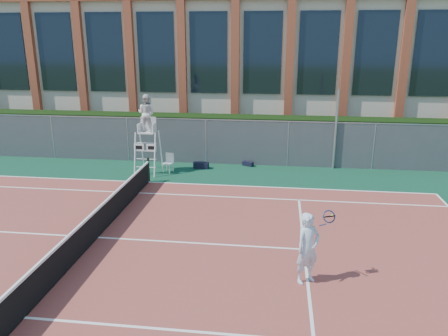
# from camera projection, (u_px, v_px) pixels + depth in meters

# --- Properties ---
(ground) EXTENTS (120.00, 120.00, 0.00)m
(ground) POSITION_uv_depth(u_px,v_px,m) (98.00, 238.00, 13.69)
(ground) COLOR #233814
(apron) EXTENTS (36.00, 20.00, 0.01)m
(apron) POSITION_uv_depth(u_px,v_px,m) (110.00, 225.00, 14.64)
(apron) COLOR #0C3628
(apron) RESTS_ON ground
(tennis_court) EXTENTS (23.77, 10.97, 0.02)m
(tennis_court) POSITION_uv_depth(u_px,v_px,m) (98.00, 238.00, 13.69)
(tennis_court) COLOR brown
(tennis_court) RESTS_ON apron
(tennis_net) EXTENTS (0.10, 11.30, 1.10)m
(tennis_net) POSITION_uv_depth(u_px,v_px,m) (96.00, 223.00, 13.54)
(tennis_net) COLOR black
(tennis_net) RESTS_ON ground
(fence) EXTENTS (40.00, 0.06, 2.20)m
(fence) POSITION_uv_depth(u_px,v_px,m) (167.00, 141.00, 21.73)
(fence) COLOR #595E60
(fence) RESTS_ON ground
(hedge) EXTENTS (40.00, 1.40, 2.20)m
(hedge) POSITION_uv_depth(u_px,v_px,m) (172.00, 136.00, 22.87)
(hedge) COLOR black
(hedge) RESTS_ON ground
(building) EXTENTS (45.00, 10.60, 8.22)m
(building) POSITION_uv_depth(u_px,v_px,m) (199.00, 66.00, 29.55)
(building) COLOR beige
(building) RESTS_ON ground
(steel_pole) EXTENTS (0.12, 0.12, 3.76)m
(steel_pole) POSITION_uv_depth(u_px,v_px,m) (336.00, 130.00, 20.43)
(steel_pole) COLOR #9EA0A5
(steel_pole) RESTS_ON ground
(umpire_chair) EXTENTS (1.02, 1.57, 3.66)m
(umpire_chair) POSITION_uv_depth(u_px,v_px,m) (147.00, 115.00, 19.67)
(umpire_chair) COLOR white
(umpire_chair) RESTS_ON ground
(plastic_chair) EXTENTS (0.52, 0.52, 0.90)m
(plastic_chair) POSITION_uv_depth(u_px,v_px,m) (169.00, 161.00, 20.24)
(plastic_chair) COLOR silver
(plastic_chair) RESTS_ON apron
(sports_bag_near) EXTENTS (0.74, 0.36, 0.31)m
(sports_bag_near) POSITION_uv_depth(u_px,v_px,m) (201.00, 165.00, 20.92)
(sports_bag_near) COLOR black
(sports_bag_near) RESTS_ON apron
(sports_bag_far) EXTENTS (0.57, 0.44, 0.21)m
(sports_bag_far) POSITION_uv_depth(u_px,v_px,m) (248.00, 164.00, 21.33)
(sports_bag_far) COLOR black
(sports_bag_far) RESTS_ON apron
(tennis_player) EXTENTS (1.09, 0.85, 1.87)m
(tennis_player) POSITION_uv_depth(u_px,v_px,m) (308.00, 248.00, 10.97)
(tennis_player) COLOR silver
(tennis_player) RESTS_ON tennis_court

